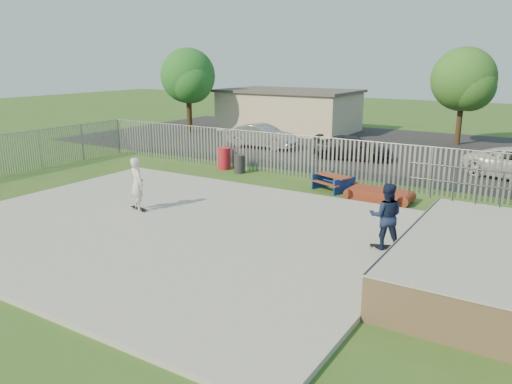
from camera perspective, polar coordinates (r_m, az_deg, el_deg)
The scene contains 18 objects.
ground at distance 16.85m, azimuth -9.61°, elevation -4.15°, with size 120.00×120.00×0.00m, color #31581E.
concrete_slab at distance 16.83m, azimuth -9.62°, elevation -3.91°, with size 15.00×12.00×0.15m, color #999994.
quarter_pipe at distance 13.82m, azimuth 25.03°, elevation -7.24°, with size 5.50×7.05×2.19m.
fence at distance 19.58m, azimuth 1.37°, elevation 1.79°, with size 26.04×16.02×2.00m.
picnic_table at distance 21.62m, azimuth 8.83°, elevation 1.08°, with size 1.97×1.81×0.67m.
funbox at distance 20.44m, azimuth 13.91°, elevation -0.35°, with size 2.20×1.12×0.44m.
trash_bin_red at distance 25.59m, azimuth -3.67°, elevation 3.85°, with size 0.66×0.66×1.10m, color #A31924.
trash_bin_grey at distance 24.68m, azimuth -1.89°, elevation 3.22°, with size 0.54×0.54×0.90m, color #27272A.
parking_lot at distance 33.09m, azimuth 12.70°, elevation 5.08°, with size 40.00×18.00×0.02m, color black.
car_silver at distance 31.72m, azimuth 0.70°, elevation 6.41°, with size 1.57×4.50×1.48m, color #A4A3A8.
car_dark at distance 28.54m, azimuth 11.05°, elevation 4.97°, with size 1.79×4.40×1.28m, color black.
building at distance 39.72m, azimuth 3.76°, elevation 9.32°, with size 10.40×6.40×3.20m.
tree_left at distance 38.85m, azimuth -7.77°, elevation 13.01°, with size 4.10×4.10×6.33m.
tree_mid at distance 35.28m, azimuth 22.64°, elevation 11.79°, with size 4.06×4.06×6.26m.
skateboard_a at distance 15.00m, azimuth 14.41°, elevation -6.08°, with size 0.82×0.47×0.08m.
skateboard_b at distance 18.62m, azimuth -13.24°, elevation -1.89°, with size 0.82×0.38×0.08m.
skater_navy at distance 14.70m, azimuth 14.65°, elevation -2.69°, with size 0.94×0.73×1.94m, color #121C38.
skater_white at distance 18.38m, azimuth -13.41°, elevation 0.89°, with size 0.71×0.46×1.94m, color silver.
Camera 1 is at (10.69, -11.84, 5.43)m, focal length 35.00 mm.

